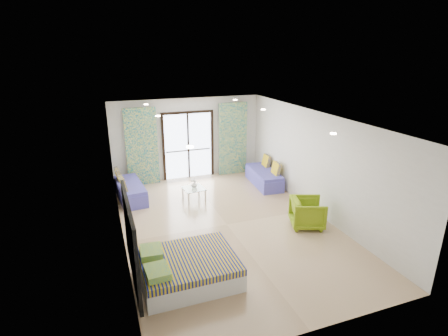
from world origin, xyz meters
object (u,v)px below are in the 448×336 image
object	(u,v)px
daybed_left	(130,190)
daybed_right	(264,177)
armchair	(308,211)
bed	(188,268)
coffee_table	(194,189)

from	to	relation	value
daybed_left	daybed_right	xyz separation A→B (m)	(4.23, -0.30, 0.00)
daybed_left	armchair	distance (m)	5.12
bed	armchair	xyz separation A→B (m)	(3.32, 1.09, 0.14)
daybed_left	bed	bearing A→B (deg)	-86.55
daybed_right	bed	bearing A→B (deg)	-127.26
daybed_left	armchair	xyz separation A→B (m)	(3.96, -3.24, 0.13)
armchair	bed	bearing A→B (deg)	128.20
armchair	daybed_left	bearing A→B (deg)	70.83
daybed_left	armchair	bearing A→B (deg)	-44.24
coffee_table	armchair	bearing A→B (deg)	-48.09
daybed_left	daybed_right	world-z (taller)	daybed_right
bed	coffee_table	xyz separation A→B (m)	(1.10, 3.56, 0.09)
daybed_left	coffee_table	bearing A→B (deg)	-28.62
bed	coffee_table	distance (m)	3.73
bed	armchair	distance (m)	3.49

